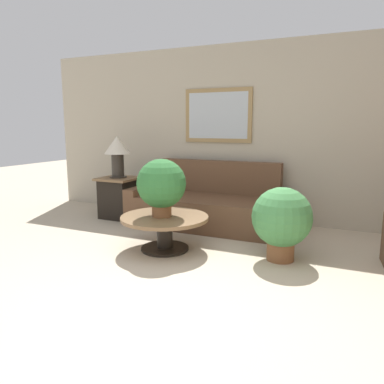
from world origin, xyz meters
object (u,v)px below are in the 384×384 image
(couch_main, at_px, (210,206))
(side_table, at_px, (119,197))
(potted_plant_floor, at_px, (282,219))
(table_lamp, at_px, (117,150))
(potted_plant_on_table, at_px, (161,185))
(coffee_table, at_px, (165,225))

(couch_main, xyz_separation_m, side_table, (-1.46, -0.15, 0.04))
(potted_plant_floor, bearing_deg, table_lamp, 162.31)
(couch_main, relative_size, potted_plant_on_table, 3.41)
(potted_plant_on_table, bearing_deg, potted_plant_floor, 10.39)
(side_table, xyz_separation_m, potted_plant_floor, (2.68, -0.86, 0.12))
(potted_plant_on_table, distance_m, potted_plant_floor, 1.37)
(potted_plant_on_table, height_order, potted_plant_floor, potted_plant_on_table)
(table_lamp, bearing_deg, side_table, -90.00)
(side_table, distance_m, potted_plant_floor, 2.82)
(couch_main, height_order, potted_plant_on_table, potted_plant_on_table)
(coffee_table, height_order, table_lamp, table_lamp)
(couch_main, relative_size, coffee_table, 2.23)
(table_lamp, xyz_separation_m, potted_plant_on_table, (1.37, -1.10, -0.29))
(side_table, height_order, potted_plant_floor, potted_plant_floor)
(table_lamp, height_order, potted_plant_floor, table_lamp)
(side_table, height_order, potted_plant_on_table, potted_plant_on_table)
(couch_main, bearing_deg, potted_plant_floor, -39.54)
(coffee_table, relative_size, potted_plant_on_table, 1.53)
(coffee_table, height_order, side_table, side_table)
(couch_main, bearing_deg, table_lamp, -174.12)
(coffee_table, distance_m, table_lamp, 1.91)
(side_table, relative_size, potted_plant_on_table, 0.96)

